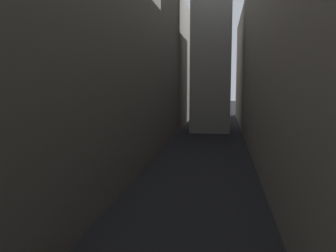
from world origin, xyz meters
name	(u,v)px	position (x,y,z in m)	size (l,w,h in m)	color
ground_plane	(203,158)	(0.00, 48.00, 0.00)	(264.00, 264.00, 0.00)	black
building_block_left	(115,52)	(-10.72, 50.00, 12.22)	(10.44, 108.00, 24.43)	#60594F
building_block_right	(313,58)	(11.93, 50.00, 11.30)	(12.85, 108.00, 22.61)	gray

